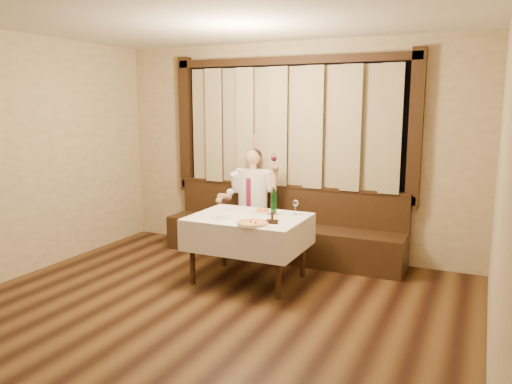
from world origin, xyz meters
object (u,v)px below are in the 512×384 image
at_px(banquette, 282,233).
at_px(cruet_caddy, 272,219).
at_px(pasta_red, 262,209).
at_px(pizza, 253,223).
at_px(seated_man, 251,194).
at_px(pasta_cream, 222,215).
at_px(green_bottle, 274,203).
at_px(dining_table, 249,225).

distance_m(banquette, cruet_caddy, 1.38).
bearing_deg(pasta_red, cruet_caddy, -55.35).
height_order(pizza, seated_man, seated_man).
height_order(pasta_red, pasta_cream, pasta_red).
height_order(pizza, green_bottle, green_bottle).
xyz_separation_m(dining_table, pasta_red, (0.06, 0.26, 0.14)).
height_order(cruet_caddy, seated_man, seated_man).
bearing_deg(banquette, green_bottle, -74.74).
bearing_deg(green_bottle, banquette, 105.26).
relative_size(banquette, seated_man, 2.26).
distance_m(pasta_cream, green_bottle, 0.61).
distance_m(green_bottle, seated_man, 0.99).
relative_size(pasta_red, seated_man, 0.18).
height_order(banquette, pizza, banquette).
relative_size(banquette, cruet_caddy, 24.24).
xyz_separation_m(cruet_caddy, seated_man, (-0.79, 1.14, 0.02)).
xyz_separation_m(banquette, pasta_cream, (-0.23, -1.22, 0.48)).
xyz_separation_m(pizza, pasta_red, (-0.16, 0.60, 0.02)).
distance_m(dining_table, pasta_red, 0.30).
relative_size(pasta_cream, seated_man, 0.17).
height_order(pizza, pasta_cream, pasta_cream).
bearing_deg(pizza, pasta_red, 104.52).
relative_size(pasta_cream, green_bottle, 0.75).
bearing_deg(pasta_red, seated_man, 124.93).
distance_m(banquette, pasta_red, 0.91).
xyz_separation_m(banquette, cruet_caddy, (0.38, -1.23, 0.49)).
bearing_deg(pasta_red, green_bottle, -23.03).
height_order(pizza, cruet_caddy, cruet_caddy).
distance_m(pizza, seated_man, 1.42).
relative_size(green_bottle, seated_man, 0.22).
bearing_deg(cruet_caddy, green_bottle, 100.02).
relative_size(banquette, pizza, 9.25).
distance_m(cruet_caddy, seated_man, 1.39).
bearing_deg(pasta_cream, pasta_red, 57.39).
relative_size(pasta_red, green_bottle, 0.82).
xyz_separation_m(pasta_red, pasta_cream, (-0.29, -0.45, -0.00)).
xyz_separation_m(banquette, dining_table, (0.00, -1.02, 0.34)).
xyz_separation_m(banquette, seated_man, (-0.42, -0.09, 0.51)).
relative_size(banquette, green_bottle, 10.28).
xyz_separation_m(pasta_cream, cruet_caddy, (0.61, -0.01, 0.01)).
height_order(pasta_cream, seated_man, seated_man).
relative_size(dining_table, green_bottle, 4.08).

